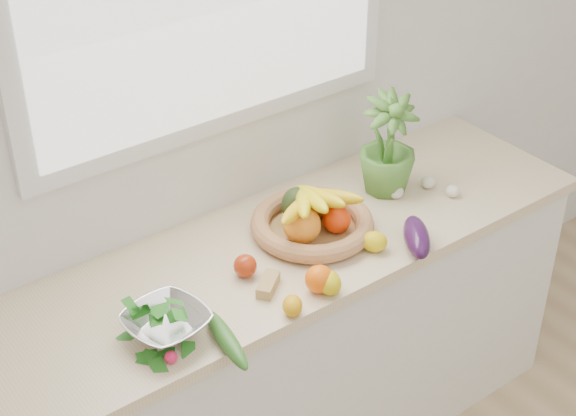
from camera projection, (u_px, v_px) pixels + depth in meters
back_wall at (212, 86)px, 2.70m from camera, size 4.50×0.02×2.70m
counter_cabinet at (273, 362)px, 3.00m from camera, size 2.20×0.58×0.86m
countertop at (271, 256)px, 2.75m from camera, size 2.24×0.62×0.04m
orange_loose at (319, 279)px, 2.55m from camera, size 0.11×0.11×0.08m
lemon_a at (329, 282)px, 2.55m from camera, size 0.09×0.10×0.07m
lemon_b at (292, 306)px, 2.47m from camera, size 0.09×0.09×0.06m
lemon_c at (374, 242)px, 2.73m from camera, size 0.10×0.11×0.07m
apple at (245, 266)px, 2.62m from camera, size 0.08×0.08×0.07m
ginger at (268, 285)px, 2.57m from camera, size 0.11×0.10×0.03m
garlic_a at (428, 182)px, 3.04m from camera, size 0.05×0.05×0.04m
garlic_b at (396, 192)px, 2.99m from camera, size 0.07×0.07×0.05m
garlic_c at (453, 191)px, 3.00m from camera, size 0.06×0.06×0.04m
eggplant at (417, 237)px, 2.73m from camera, size 0.18×0.22×0.08m
cucumber at (226, 339)px, 2.36m from camera, size 0.10×0.27×0.05m
radish at (171, 357)px, 2.32m from camera, size 0.04×0.04×0.03m
potted_herb at (388, 144)px, 2.94m from camera, size 0.23×0.23×0.35m
fruit_basket at (312, 218)px, 2.79m from camera, size 0.50×0.50×0.19m
colander_with_spinach at (166, 319)px, 2.38m from camera, size 0.26×0.26×0.12m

